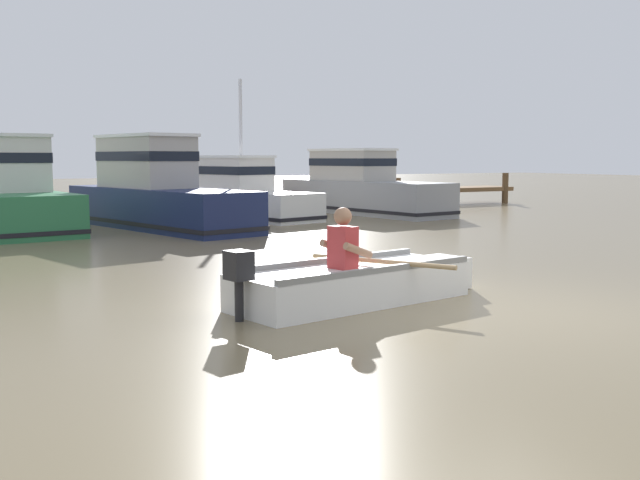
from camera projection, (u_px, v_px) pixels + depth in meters
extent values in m
plane|color=#7A6B4C|center=(511.00, 311.00, 8.69)|extent=(120.00, 120.00, 0.00)
cube|color=brown|center=(362.00, 192.00, 26.74)|extent=(13.38, 1.50, 0.16)
cylinder|color=brown|center=(204.00, 195.00, 23.03)|extent=(0.24, 0.24, 1.24)
cylinder|color=brown|center=(321.00, 194.00, 25.10)|extent=(0.24, 0.24, 1.13)
cylinder|color=brown|center=(398.00, 191.00, 28.38)|extent=(0.24, 0.24, 1.02)
cylinder|color=brown|center=(505.00, 188.00, 29.23)|extent=(0.24, 0.24, 1.19)
cube|color=white|center=(352.00, 285.00, 9.14)|extent=(3.24, 1.60, 0.44)
cube|color=white|center=(445.00, 272.00, 10.23)|extent=(0.50, 0.66, 0.42)
cube|color=gray|center=(325.00, 261.00, 9.50)|extent=(3.01, 0.58, 0.08)
cube|color=gray|center=(381.00, 270.00, 8.72)|extent=(3.01, 0.58, 0.08)
cube|color=white|center=(346.00, 272.00, 9.06)|extent=(0.44, 1.04, 0.06)
cylinder|color=black|center=(239.00, 297.00, 8.09)|extent=(0.12, 0.12, 0.54)
cube|color=black|center=(239.00, 265.00, 8.06)|extent=(0.28, 0.32, 0.32)
cube|color=#B23333|center=(343.00, 247.00, 8.99)|extent=(0.27, 0.37, 0.52)
sphere|color=#9E7051|center=(343.00, 216.00, 8.95)|extent=(0.22, 0.22, 0.22)
cylinder|color=#9E7051|center=(334.00, 247.00, 9.19)|extent=(0.43, 0.16, 0.23)
cylinder|color=#9E7051|center=(358.00, 251.00, 8.85)|extent=(0.43, 0.16, 0.23)
cylinder|color=tan|center=(381.00, 262.00, 9.21)|extent=(0.98, 1.80, 0.06)
cube|color=#287042|center=(13.00, 213.00, 17.59)|extent=(2.60, 4.93, 0.97)
cube|color=black|center=(13.00, 226.00, 17.62)|extent=(2.65, 4.98, 0.10)
cube|color=silver|center=(6.00, 165.00, 17.80)|extent=(1.83, 2.16, 1.29)
cube|color=black|center=(5.00, 158.00, 17.78)|extent=(1.86, 2.19, 0.24)
cube|color=white|center=(4.00, 136.00, 17.73)|extent=(1.92, 2.27, 0.08)
cube|color=#19234C|center=(159.00, 208.00, 18.84)|extent=(3.19, 6.95, 1.02)
cube|color=black|center=(159.00, 221.00, 18.88)|extent=(3.24, 6.99, 0.10)
cube|color=#B2ADA3|center=(146.00, 163.00, 19.16)|extent=(1.96, 3.06, 1.29)
cube|color=black|center=(146.00, 156.00, 19.14)|extent=(1.99, 3.09, 0.24)
cube|color=white|center=(145.00, 136.00, 19.08)|extent=(2.06, 3.21, 0.08)
cube|color=white|center=(244.00, 205.00, 21.88)|extent=(2.87, 5.50, 0.81)
cube|color=black|center=(244.00, 214.00, 21.91)|extent=(2.92, 5.55, 0.10)
cube|color=silver|center=(234.00, 174.00, 22.12)|extent=(1.79, 2.46, 0.96)
cube|color=black|center=(234.00, 170.00, 22.11)|extent=(1.83, 2.49, 0.24)
cube|color=white|center=(234.00, 157.00, 22.07)|extent=(1.88, 2.58, 0.08)
cylinder|color=silver|center=(241.00, 135.00, 21.75)|extent=(0.10, 0.10, 3.26)
cube|color=gray|center=(363.00, 197.00, 23.87)|extent=(2.60, 6.83, 1.05)
cube|color=black|center=(363.00, 208.00, 23.90)|extent=(2.65, 6.88, 0.10)
cube|color=#B2ADA3|center=(352.00, 166.00, 24.23)|extent=(1.72, 2.95, 0.96)
cube|color=black|center=(352.00, 162.00, 24.22)|extent=(1.75, 2.99, 0.24)
cube|color=white|center=(352.00, 150.00, 24.17)|extent=(1.80, 3.10, 0.08)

